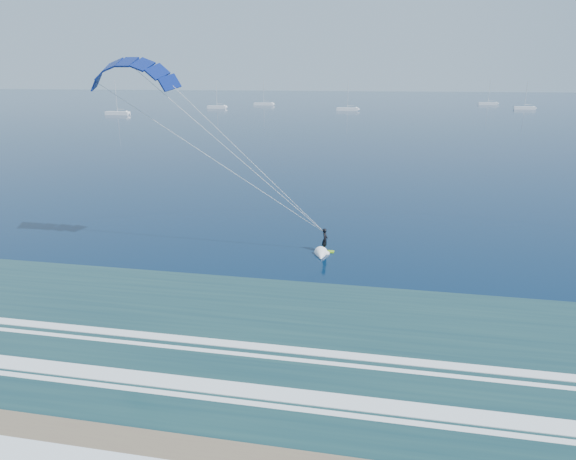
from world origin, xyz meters
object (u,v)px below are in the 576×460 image
(kitesurfer_rig, at_px, (228,150))
(sailboat_0, at_px, (118,113))
(sailboat_1, at_px, (217,107))
(sailboat_4, at_px, (488,103))
(sailboat_5, at_px, (524,108))
(sailboat_3, at_px, (347,109))
(sailboat_2, at_px, (264,104))

(kitesurfer_rig, distance_m, sailboat_0, 161.58)
(sailboat_1, distance_m, sailboat_4, 129.71)
(sailboat_0, height_order, sailboat_5, sailboat_0)
(kitesurfer_rig, bearing_deg, sailboat_4, 75.75)
(sailboat_0, height_order, sailboat_3, sailboat_0)
(sailboat_2, distance_m, sailboat_4, 107.80)
(sailboat_2, distance_m, sailboat_3, 51.50)
(sailboat_1, distance_m, sailboat_5, 129.90)
(sailboat_1, height_order, sailboat_5, sailboat_5)
(sailboat_3, height_order, sailboat_4, sailboat_3)
(sailboat_1, relative_size, sailboat_3, 0.95)
(sailboat_1, bearing_deg, sailboat_0, -120.15)
(kitesurfer_rig, height_order, sailboat_1, kitesurfer_rig)
(sailboat_2, bearing_deg, sailboat_0, -119.38)
(sailboat_0, bearing_deg, sailboat_2, 60.62)
(sailboat_2, bearing_deg, sailboat_3, -35.31)
(kitesurfer_rig, xyz_separation_m, sailboat_1, (-61.17, 178.39, -7.91))
(sailboat_1, bearing_deg, sailboat_5, 8.26)
(sailboat_4, xyz_separation_m, sailboat_5, (9.19, -32.12, -0.00))
(sailboat_4, height_order, sailboat_5, sailboat_4)
(sailboat_4, bearing_deg, kitesurfer_rig, -104.25)
(sailboat_1, xyz_separation_m, sailboat_2, (14.28, 26.68, 0.01))
(kitesurfer_rig, bearing_deg, sailboat_2, 102.88)
(sailboat_1, bearing_deg, sailboat_2, 61.84)
(sailboat_1, bearing_deg, sailboat_3, -3.14)
(sailboat_0, xyz_separation_m, sailboat_2, (38.27, 67.98, 0.00))
(sailboat_0, bearing_deg, sailboat_4, 32.71)
(kitesurfer_rig, relative_size, sailboat_4, 1.67)
(sailboat_0, bearing_deg, sailboat_3, 25.45)
(sailboat_0, relative_size, sailboat_3, 1.01)
(kitesurfer_rig, height_order, sailboat_3, kitesurfer_rig)
(sailboat_2, xyz_separation_m, sailboat_3, (42.02, -29.77, -0.00))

